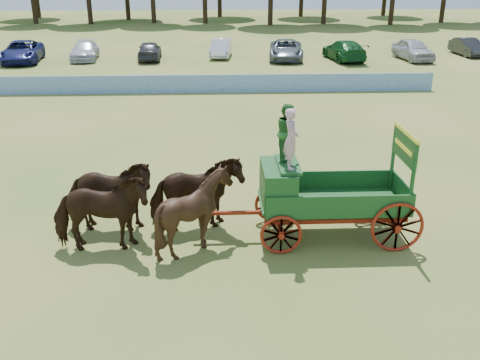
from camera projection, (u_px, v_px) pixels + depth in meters
name	position (u px, v px, depth m)	size (l,w,h in m)	color
ground	(249.00, 238.00, 14.68)	(160.00, 160.00, 0.00)	olive
horse_lead_left	(101.00, 213.00, 13.64)	(1.15, 2.53, 2.14)	#321C0E
horse_lead_right	(109.00, 196.00, 14.66)	(1.15, 2.53, 2.14)	#321C0E
horse_wheel_left	(195.00, 212.00, 13.74)	(1.73, 1.94, 2.14)	#321C0E
horse_wheel_right	(196.00, 195.00, 14.76)	(1.15, 2.53, 2.14)	#321C0E
farm_dray	(307.00, 182.00, 14.20)	(6.00, 2.00, 3.71)	maroon
sponsor_banner	(213.00, 84.00, 31.11)	(26.00, 0.08, 1.05)	#1B5794
parked_cars	(186.00, 50.00, 41.88)	(47.89, 7.24, 1.63)	silver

